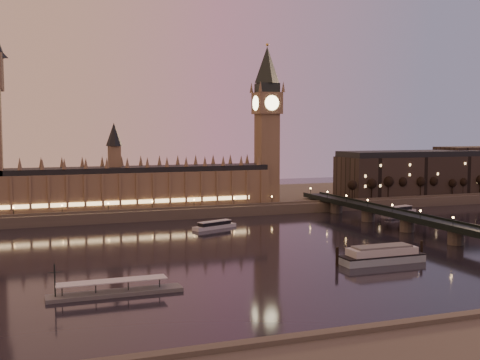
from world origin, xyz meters
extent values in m
plane|color=black|center=(0.00, 0.00, 0.00)|extent=(700.00, 700.00, 0.00)
cube|color=#423D35|center=(30.00, 165.00, 3.00)|extent=(560.00, 130.00, 6.00)
cube|color=brown|center=(-40.00, 121.00, 17.00)|extent=(180.00, 26.00, 22.00)
cube|color=black|center=(-40.00, 121.00, 29.60)|extent=(180.00, 22.00, 3.20)
cube|color=#FFCC7F|center=(-40.00, 107.50, 11.00)|extent=(153.00, 0.25, 2.20)
cube|color=brown|center=(54.00, 121.00, 35.00)|extent=(13.00, 13.00, 58.00)
cube|color=brown|center=(54.00, 121.00, 71.00)|extent=(16.00, 16.00, 14.00)
cylinder|color=#FFEAA5|center=(54.00, 112.82, 71.00)|extent=(9.60, 0.35, 9.60)
cylinder|color=#FFEAA5|center=(45.82, 121.00, 71.00)|extent=(0.35, 9.60, 9.60)
cube|color=black|center=(54.00, 121.00, 81.00)|extent=(13.00, 13.00, 6.00)
cone|color=black|center=(54.00, 121.00, 96.00)|extent=(17.68, 17.68, 24.00)
sphere|color=gold|center=(54.00, 121.00, 109.00)|extent=(2.00, 2.00, 2.00)
cube|color=black|center=(92.00, 0.00, 8.00)|extent=(13.00, 260.00, 2.00)
cube|color=black|center=(85.70, 0.00, 9.50)|extent=(0.60, 260.00, 1.00)
cube|color=black|center=(98.30, 0.00, 9.50)|extent=(0.60, 260.00, 1.00)
cube|color=black|center=(172.00, 127.00, 20.00)|extent=(110.00, 36.00, 28.00)
cube|color=black|center=(172.00, 127.00, 36.00)|extent=(108.00, 34.00, 4.00)
cube|color=black|center=(242.00, 139.00, 23.00)|extent=(60.00, 30.00, 34.00)
cylinder|color=black|center=(111.78, 109.00, 10.86)|extent=(0.70, 0.70, 9.72)
sphere|color=black|center=(111.78, 109.00, 15.94)|extent=(6.48, 6.48, 6.48)
cylinder|color=black|center=(125.30, 109.00, 10.86)|extent=(0.70, 0.70, 9.72)
sphere|color=black|center=(125.30, 109.00, 15.94)|extent=(6.48, 6.48, 6.48)
cylinder|color=black|center=(138.81, 109.00, 10.86)|extent=(0.70, 0.70, 9.72)
sphere|color=black|center=(138.81, 109.00, 15.94)|extent=(6.48, 6.48, 6.48)
cylinder|color=black|center=(152.32, 109.00, 10.86)|extent=(0.70, 0.70, 9.72)
sphere|color=black|center=(152.32, 109.00, 15.94)|extent=(6.48, 6.48, 6.48)
cylinder|color=black|center=(165.83, 109.00, 10.86)|extent=(0.70, 0.70, 9.72)
sphere|color=black|center=(165.83, 109.00, 15.94)|extent=(6.48, 6.48, 6.48)
cylinder|color=black|center=(179.34, 109.00, 10.86)|extent=(0.70, 0.70, 9.72)
sphere|color=black|center=(179.34, 109.00, 15.94)|extent=(6.48, 6.48, 6.48)
cylinder|color=black|center=(192.86, 109.00, 10.86)|extent=(0.70, 0.70, 9.72)
sphere|color=black|center=(192.86, 109.00, 15.94)|extent=(6.48, 6.48, 6.48)
cylinder|color=black|center=(206.37, 109.00, 10.86)|extent=(0.70, 0.70, 9.72)
sphere|color=black|center=(206.37, 109.00, 15.94)|extent=(6.48, 6.48, 6.48)
cylinder|color=black|center=(219.88, 109.00, 10.86)|extent=(0.70, 0.70, 9.72)
sphere|color=black|center=(219.88, 109.00, 15.94)|extent=(6.48, 6.48, 6.48)
cube|color=silver|center=(-0.97, 62.99, 0.97)|extent=(26.63, 14.74, 1.93)
cube|color=black|center=(-0.97, 62.99, 2.90)|extent=(19.87, 11.34, 1.93)
cube|color=silver|center=(-0.97, 62.99, 4.04)|extent=(20.45, 11.74, 0.35)
cube|color=silver|center=(128.09, 78.15, 1.09)|extent=(26.58, 12.40, 2.18)
cube|color=black|center=(128.09, 78.15, 3.27)|extent=(19.79, 9.68, 2.18)
cube|color=silver|center=(128.09, 78.15, 4.56)|extent=(20.35, 10.05, 0.40)
cube|color=#879DAC|center=(37.41, -40.42, 1.45)|extent=(35.72, 10.12, 2.90)
cube|color=black|center=(37.41, -40.42, 3.18)|extent=(35.72, 10.12, 0.56)
cube|color=silver|center=(37.41, -40.42, 4.91)|extent=(29.02, 8.99, 2.90)
cube|color=#595B5E|center=(37.41, -40.42, 6.75)|extent=(24.56, 7.86, 0.78)
cylinder|color=black|center=(17.33, -39.46, 3.79)|extent=(1.23, 1.23, 7.59)
cylinder|color=black|center=(57.49, -39.38, 3.79)|extent=(1.23, 1.23, 7.59)
cube|color=#595B5E|center=(-71.42, -51.08, 0.63)|extent=(44.11, 7.35, 1.26)
cube|color=silver|center=(-72.47, -51.08, 4.78)|extent=(35.71, 6.30, 0.32)
cylinder|color=black|center=(-90.33, -51.08, 6.51)|extent=(0.42, 0.42, 10.50)
cylinder|color=black|center=(-90.33, -51.08, 9.14)|extent=(4.20, 0.25, 0.25)
camera|label=1|loc=(-99.35, -246.41, 54.39)|focal=45.00mm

